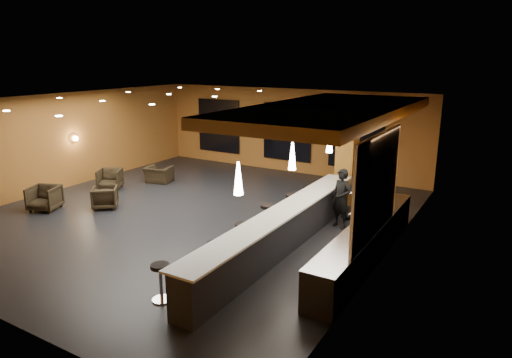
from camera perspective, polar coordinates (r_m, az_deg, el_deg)
The scene contains 34 objects.
floor at distance 14.43m, azimuth -7.90°, elevation -4.58°, with size 12.00×13.00×0.10m, color black.
ceiling at distance 13.66m, azimuth -8.44°, elevation 9.80°, with size 12.00×13.00×0.10m, color black.
wall_back at distance 19.38m, azimuth 4.05°, elevation 6.07°, with size 12.00×0.10×3.50m, color #A26124.
wall_left at distance 18.28m, azimuth -23.20°, elevation 4.35°, with size 0.10×13.00×3.50m, color #A26124.
wall_right at distance 11.28m, azimuth 16.65°, elevation -1.08°, with size 0.10×13.00×3.50m, color #A26124.
wood_soffit at distance 12.52m, azimuth 9.18°, elevation 8.44°, with size 3.60×8.00×0.28m, color #AC7432.
window_left at distance 21.08m, azimuth -4.68°, elevation 6.64°, with size 2.20×0.06×2.40m, color black.
window_center at distance 19.29m, azimuth 3.90°, elevation 5.88°, with size 2.20×0.06×2.40m, color black.
window_right at distance 18.16m, azimuth 12.40°, elevation 4.99°, with size 2.20×0.06×2.40m, color black.
tile_backsplash at distance 10.30m, azimuth 14.88°, elevation -1.01°, with size 0.06×3.20×2.40m, color white.
bar_counter at distance 11.57m, azimuth 3.27°, elevation -6.58°, with size 0.60×8.00×1.00m, color black.
bar_top at distance 11.39m, azimuth 3.31°, elevation -4.12°, with size 0.78×8.10×0.05m, color white.
prep_counter at distance 11.35m, azimuth 13.54°, elevation -7.83°, with size 0.70×6.00×0.86m, color black.
prep_top at distance 11.18m, azimuth 13.68°, elevation -5.68°, with size 0.72×6.00×0.03m, color silver.
wall_shelf_lower at distance 10.27m, azimuth 13.67°, elevation -3.32°, with size 0.30×1.50×0.03m, color silver.
wall_shelf_upper at distance 10.14m, azimuth 13.82°, elevation -0.90°, with size 0.30×1.50×0.03m, color silver.
column at distance 15.30m, azimuth 11.32°, elevation 3.40°, with size 0.60×0.60×3.50m, color #966221.
wall_sconce at distance 18.44m, azimuth -21.66°, elevation 4.74°, with size 0.22×0.22×0.22m, color #FFE5B2.
pendant_0 at distance 9.34m, azimuth -2.22°, elevation 0.09°, with size 0.20×0.20×0.70m, color white.
pendant_1 at distance 11.46m, azimuth 4.56°, elevation 2.86°, with size 0.20×0.20×0.70m, color white.
pendant_2 at distance 13.71m, azimuth 9.19°, elevation 4.73°, with size 0.20×0.20×0.70m, color white.
staff_a at distance 13.18m, azimuth 10.59°, elevation -2.42°, with size 0.63×0.41×1.72m, color black.
staff_b at distance 13.67m, azimuth 13.13°, elevation -1.55°, with size 0.92×0.72×1.90m, color black.
staff_c at distance 13.80m, azimuth 13.81°, elevation -1.87°, with size 0.83×0.54×1.70m, color black.
armchair_a at distance 16.06m, azimuth -24.93°, elevation -2.17°, with size 0.84×0.87×0.79m, color black.
armchair_b at distance 15.56m, azimuth -18.36°, elevation -2.20°, with size 0.75×0.78×0.71m, color black.
armchair_c at distance 17.78m, azimuth -17.79°, elevation 0.02°, with size 0.80×0.82×0.75m, color black.
armchair_d at distance 18.20m, azimuth -12.05°, elevation 0.56°, with size 0.96×0.84×0.62m, color black.
bar_stool_0 at distance 9.48m, azimuth -11.84°, elevation -11.96°, with size 0.40×0.40×0.79m.
bar_stool_1 at distance 10.39m, azimuth -5.16°, elevation -9.30°, with size 0.38×0.38×0.76m.
bar_stool_2 at distance 11.45m, azimuth -1.68°, elevation -6.87°, with size 0.39×0.39×0.76m.
bar_stool_3 at distance 12.62m, azimuth 1.47°, elevation -4.53°, with size 0.42×0.42×0.83m.
bar_stool_4 at distance 13.54m, azimuth 4.55°, elevation -3.15°, with size 0.43×0.43×0.85m.
bar_stool_5 at distance 14.71m, azimuth 6.58°, elevation -1.94°, with size 0.39×0.39×0.76m.
Camera 1 is at (8.56, -10.58, 4.76)m, focal length 32.00 mm.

